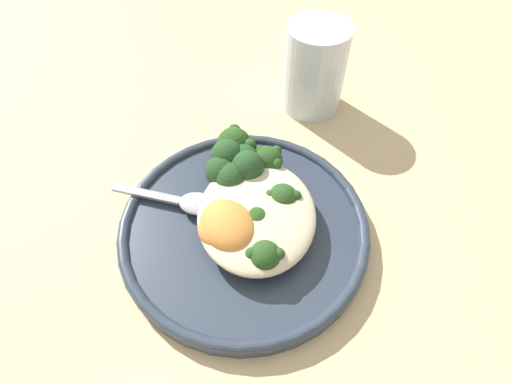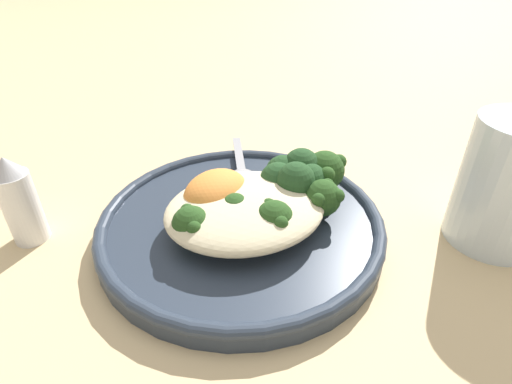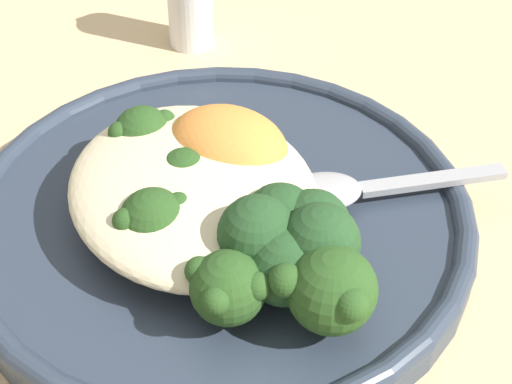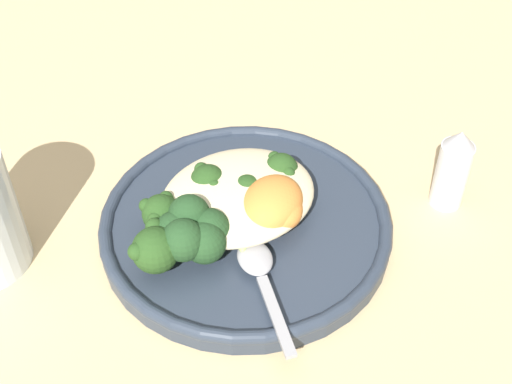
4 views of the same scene
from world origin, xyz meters
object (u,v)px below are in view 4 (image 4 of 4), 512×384
broccoli_stalk_2 (216,194)px  salt_shaker (453,169)px  kale_tuft (192,231)px  spoon (259,269)px  broccoli_stalk_0 (273,184)px  sweet_potato_chunk_0 (270,201)px  broccoli_stalk_3 (176,217)px  plate (241,226)px  broccoli_stalk_4 (170,244)px  broccoli_stalk_1 (247,200)px  quinoa_mound (238,196)px  sweet_potato_chunk_1 (271,201)px

broccoli_stalk_2 → salt_shaker: 0.22m
kale_tuft → spoon: (0.04, -0.05, -0.02)m
broccoli_stalk_0 → sweet_potato_chunk_0: sweet_potato_chunk_0 is taller
broccoli_stalk_0 → broccoli_stalk_3: (-0.09, 0.00, 0.00)m
plate → sweet_potato_chunk_0: (0.02, -0.01, 0.03)m
broccoli_stalk_4 → sweet_potato_chunk_0: (0.10, 0.00, 0.00)m
broccoli_stalk_1 → broccoli_stalk_3: (-0.06, 0.01, 0.00)m
broccoli_stalk_0 → broccoli_stalk_1: bearing=154.6°
broccoli_stalk_0 → kale_tuft: kale_tuft is taller
quinoa_mound → sweet_potato_chunk_1: 0.03m
sweet_potato_chunk_0 → sweet_potato_chunk_1: 0.00m
sweet_potato_chunk_1 → salt_shaker: bearing=-16.7°
quinoa_mound → spoon: 0.08m
broccoli_stalk_0 → broccoli_stalk_3: bearing=141.2°
broccoli_stalk_3 → sweet_potato_chunk_0: (0.08, -0.03, 0.00)m
sweet_potato_chunk_0 → kale_tuft: (-0.08, -0.00, 0.00)m
broccoli_stalk_0 → broccoli_stalk_4: broccoli_stalk_4 is taller
broccoli_stalk_1 → broccoli_stalk_2: 0.03m
quinoa_mound → broccoli_stalk_4: size_ratio=1.19×
quinoa_mound → sweet_potato_chunk_0: size_ratio=2.16×
broccoli_stalk_0 → sweet_potato_chunk_1: 0.02m
quinoa_mound → plate: bearing=-107.1°
quinoa_mound → broccoli_stalk_4: bearing=-162.2°
plate → broccoli_stalk_2: broccoli_stalk_2 is taller
quinoa_mound → broccoli_stalk_1: size_ratio=1.85×
broccoli_stalk_2 → sweet_potato_chunk_1: 0.05m
broccoli_stalk_0 → sweet_potato_chunk_1: bearing=-161.5°
broccoli_stalk_4 → broccoli_stalk_3: bearing=-111.8°
broccoli_stalk_2 → kale_tuft: 0.05m
kale_tuft → broccoli_stalk_2: bearing=41.0°
plate → broccoli_stalk_4: broccoli_stalk_4 is taller
plate → broccoli_stalk_4: bearing=-170.9°
sweet_potato_chunk_1 → salt_shaker: (0.16, -0.05, 0.00)m
broccoli_stalk_4 → sweet_potato_chunk_0: 0.10m
plate → quinoa_mound: (0.00, 0.01, 0.02)m
broccoli_stalk_3 → sweet_potato_chunk_1: bearing=-155.0°
broccoli_stalk_0 → spoon: 0.09m
spoon → sweet_potato_chunk_1: bearing=154.9°
plate → kale_tuft: kale_tuft is taller
broccoli_stalk_0 → sweet_potato_chunk_0: bearing=-163.2°
broccoli_stalk_3 → salt_shaker: size_ratio=1.01×
broccoli_stalk_0 → salt_shaker: size_ratio=1.06×
broccoli_stalk_2 → broccoli_stalk_3: 0.04m
broccoli_stalk_3 → sweet_potato_chunk_1: 0.08m
broccoli_stalk_4 → sweet_potato_chunk_0: broccoli_stalk_4 is taller
broccoli_stalk_1 → broccoli_stalk_4: (-0.08, -0.02, 0.00)m
kale_tuft → broccoli_stalk_0: bearing=13.5°
broccoli_stalk_3 → sweet_potato_chunk_0: 0.08m
broccoli_stalk_0 → broccoli_stalk_2: (-0.05, 0.01, 0.00)m
broccoli_stalk_1 → spoon: 0.07m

